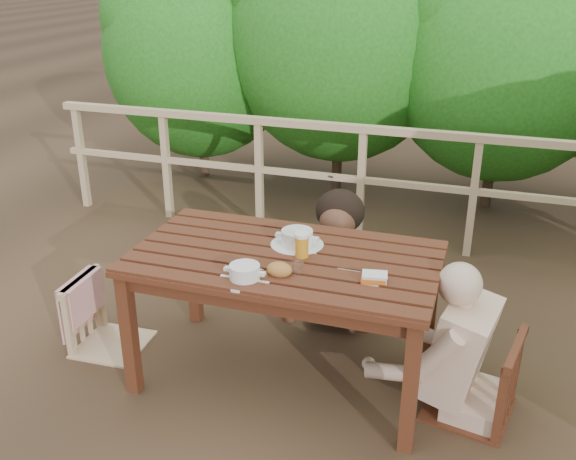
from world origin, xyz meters
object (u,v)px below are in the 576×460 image
(table, at_px, (285,318))
(bread_roll, at_px, (279,270))
(chair_left, at_px, (106,286))
(tumbler, at_px, (298,268))
(butter_tub, at_px, (375,278))
(diner_right, at_px, (489,298))
(chair_far, at_px, (343,253))
(beer_glass, at_px, (302,246))
(woman, at_px, (345,213))
(chair_right, at_px, (477,338))
(soup_near, at_px, (245,273))
(soup_far, at_px, (297,239))

(table, relative_size, bread_roll, 12.32)
(chair_left, height_order, tumbler, chair_left)
(butter_tub, bearing_deg, diner_right, 5.10)
(chair_far, relative_size, tumbler, 11.92)
(beer_glass, bearing_deg, butter_tub, -19.85)
(butter_tub, bearing_deg, bread_roll, 179.41)
(chair_far, xyz_separation_m, woman, (0.00, 0.02, 0.28))
(table, height_order, diner_right, diner_right)
(chair_left, bearing_deg, beer_glass, -89.44)
(chair_right, xyz_separation_m, tumbler, (-0.91, -0.18, 0.35))
(chair_right, bearing_deg, chair_far, -121.82)
(soup_near, xyz_separation_m, soup_far, (0.13, 0.47, 0.01))
(bread_roll, distance_m, butter_tub, 0.48)
(butter_tub, bearing_deg, soup_near, -174.36)
(tumbler, bearing_deg, butter_tub, 4.11)
(chair_far, relative_size, bread_roll, 6.25)
(chair_left, height_order, soup_near, soup_near)
(chair_left, distance_m, woman, 1.58)
(soup_far, bearing_deg, diner_right, -7.83)
(bread_roll, xyz_separation_m, beer_glass, (0.05, 0.23, 0.04))
(chair_left, distance_m, bread_roll, 1.24)
(chair_far, bearing_deg, bread_roll, -96.84)
(chair_right, relative_size, bread_roll, 6.75)
(chair_far, bearing_deg, soup_near, -103.68)
(tumbler, bearing_deg, soup_near, -147.58)
(woman, bearing_deg, chair_left, 33.87)
(woman, distance_m, butter_tub, 1.09)
(chair_right, bearing_deg, tumbler, -68.02)
(chair_far, relative_size, diner_right, 0.60)
(soup_far, bearing_deg, butter_tub, -30.73)
(chair_right, bearing_deg, chair_left, -77.59)
(soup_far, bearing_deg, bread_roll, -86.56)
(bread_roll, height_order, beer_glass, beer_glass)
(beer_glass, bearing_deg, chair_left, -177.28)
(woman, xyz_separation_m, soup_near, (-0.23, -1.19, 0.10))
(woman, xyz_separation_m, beer_glass, (-0.03, -0.86, 0.14))
(table, distance_m, chair_left, 1.13)
(chair_left, distance_m, soup_far, 1.23)
(woman, bearing_deg, butter_tub, 108.55)
(chair_left, distance_m, butter_tub, 1.68)
(chair_right, relative_size, soup_near, 3.47)
(diner_right, relative_size, beer_glass, 9.34)
(chair_left, xyz_separation_m, chair_far, (1.25, 0.90, -0.00))
(beer_glass, height_order, butter_tub, beer_glass)
(diner_right, height_order, tumbler, diner_right)
(table, distance_m, chair_right, 1.04)
(diner_right, relative_size, bread_roll, 10.41)
(chair_left, bearing_deg, chair_right, -90.72)
(chair_left, xyz_separation_m, chair_right, (2.16, 0.05, 0.03))
(soup_far, height_order, bread_roll, soup_far)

